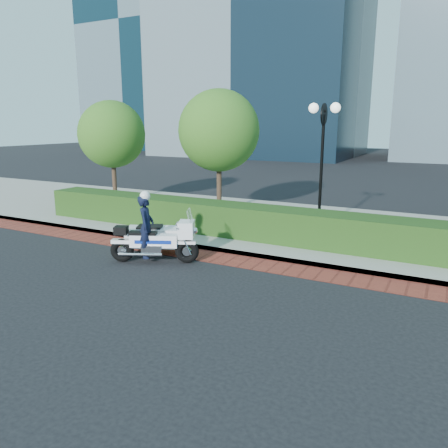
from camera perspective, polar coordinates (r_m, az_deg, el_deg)
The scene contains 9 objects.
ground at distance 10.79m, azimuth -0.71°, elevation -7.20°, with size 120.00×120.00×0.00m, color black.
brick_strip at distance 12.06m, azimuth 2.70°, elevation -4.98°, with size 60.00×1.00×0.01m, color maroon.
sidewalk at distance 16.08m, azimuth 9.54°, elevation -0.27°, with size 60.00×8.00×0.15m, color gray.
hedge_main at distance 13.75m, azimuth 6.46°, elevation 0.01°, with size 18.00×1.20×1.00m, color #1C3411.
lamppost at distance 14.63m, azimuth 12.73°, elevation 9.71°, with size 1.02×0.70×4.21m.
tree_a at distance 20.70m, azimuth -14.44°, elevation 11.26°, with size 3.00×3.00×4.58m.
tree_b at distance 17.51m, azimuth -0.66°, elevation 12.09°, with size 3.20×3.20×4.89m.
tower_far_left at distance 69.69m, azimuth -9.51°, elevation 23.91°, with size 16.00×14.00×34.00m, color black.
police_motorcycle at distance 12.36m, azimuth -9.25°, elevation -1.44°, with size 2.53×1.92×1.98m.
Camera 1 is at (4.84, -8.89, 3.75)m, focal length 35.00 mm.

